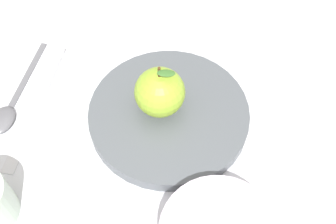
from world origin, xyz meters
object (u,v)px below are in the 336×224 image
Objects in this scene: dinner_plate at (168,115)px; knife at (41,94)px; spoon at (8,109)px; apple at (160,91)px.

dinner_plate is 1.05× the size of knife.
knife is 1.21× the size of spoon.
apple reaches higher than knife.
apple is (-0.01, 0.00, 0.04)m from dinner_plate.
spoon is (-0.21, -0.10, -0.01)m from dinner_plate.
dinner_plate reaches higher than spoon.
knife is (-0.18, -0.05, -0.01)m from dinner_plate.
knife is at bearing 61.28° from spoon.
apple reaches higher than spoon.
dinner_plate is at bearing -15.14° from apple.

